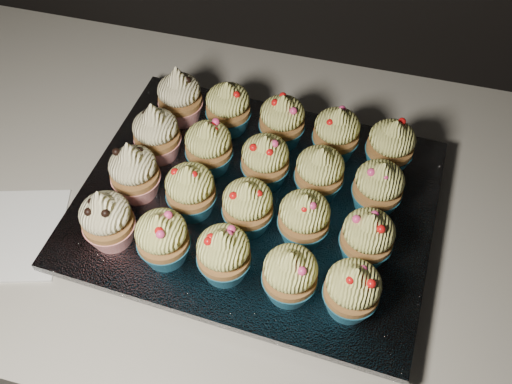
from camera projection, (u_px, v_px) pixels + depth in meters
cabinet at (185, 314)px, 1.18m from camera, size 2.40×0.60×0.86m
worktop at (153, 180)px, 0.83m from camera, size 2.44×0.64×0.04m
napkin at (8, 235)px, 0.74m from camera, size 0.17×0.17×0.00m
baking_tray at (256, 210)px, 0.76m from camera, size 0.43×0.34×0.02m
foil_lining at (256, 202)px, 0.74m from camera, size 0.47×0.38×0.01m
cupcake_0 at (107, 219)px, 0.67m from camera, size 0.06×0.06×0.10m
cupcake_1 at (163, 238)px, 0.66m from camera, size 0.06×0.06×0.08m
cupcake_2 at (224, 254)px, 0.64m from camera, size 0.06×0.06×0.08m
cupcake_3 at (290, 275)px, 0.63m from camera, size 0.06×0.06×0.08m
cupcake_4 at (352, 290)px, 0.62m from camera, size 0.06×0.06×0.08m
cupcake_5 at (134, 172)px, 0.71m from camera, size 0.06×0.06×0.10m
cupcake_6 at (191, 190)px, 0.70m from camera, size 0.06×0.06×0.08m
cupcake_7 at (248, 206)px, 0.68m from camera, size 0.06×0.06×0.08m
cupcake_8 at (304, 218)px, 0.67m from camera, size 0.06×0.06×0.08m
cupcake_9 at (367, 238)px, 0.66m from camera, size 0.06×0.06×0.08m
cupcake_10 at (156, 133)px, 0.75m from camera, size 0.06×0.06×0.10m
cupcake_11 at (209, 147)px, 0.74m from camera, size 0.06×0.06×0.08m
cupcake_12 at (265, 161)px, 0.73m from camera, size 0.06×0.06×0.08m
cupcake_13 at (319, 173)px, 0.72m from camera, size 0.06×0.06×0.08m
cupcake_14 at (378, 187)px, 0.70m from camera, size 0.06×0.06×0.08m
cupcake_15 at (180, 97)px, 0.80m from camera, size 0.06×0.06×0.10m
cupcake_16 at (228, 108)px, 0.79m from camera, size 0.06×0.06×0.08m
cupcake_17 at (282, 121)px, 0.77m from camera, size 0.06×0.06×0.08m
cupcake_18 at (336, 134)px, 0.76m from camera, size 0.06×0.06×0.08m
cupcake_19 at (390, 146)px, 0.74m from camera, size 0.06×0.06×0.08m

